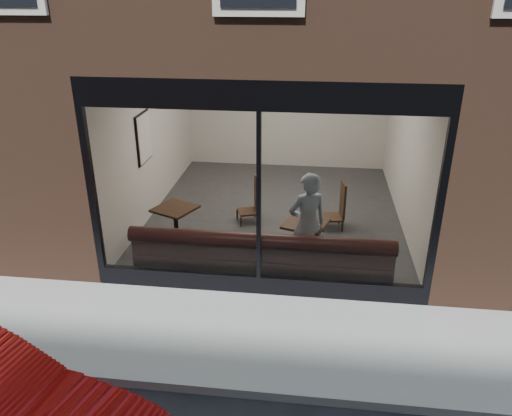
# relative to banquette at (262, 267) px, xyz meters

# --- Properties ---
(ground) EXTENTS (120.00, 120.00, 0.00)m
(ground) POSITION_rel_banquette_xyz_m (0.00, -2.45, -0.23)
(ground) COLOR black
(ground) RESTS_ON ground
(sidewalk_near) EXTENTS (40.00, 2.00, 0.01)m
(sidewalk_near) POSITION_rel_banquette_xyz_m (0.00, -1.45, -0.22)
(sidewalk_near) COLOR gray
(sidewalk_near) RESTS_ON ground
(kerb_near) EXTENTS (40.00, 0.10, 0.12)m
(kerb_near) POSITION_rel_banquette_xyz_m (0.00, -2.50, -0.17)
(kerb_near) COLOR gray
(kerb_near) RESTS_ON ground
(host_building_pier_left) EXTENTS (2.50, 12.00, 3.20)m
(host_building_pier_left) POSITION_rel_banquette_xyz_m (-3.75, 5.55, 1.38)
(host_building_pier_left) COLOR brown
(host_building_pier_left) RESTS_ON ground
(host_building_pier_right) EXTENTS (2.50, 12.00, 3.20)m
(host_building_pier_right) POSITION_rel_banquette_xyz_m (3.75, 5.55, 1.38)
(host_building_pier_right) COLOR brown
(host_building_pier_right) RESTS_ON ground
(host_building_backfill) EXTENTS (5.00, 6.00, 3.20)m
(host_building_backfill) POSITION_rel_banquette_xyz_m (0.00, 8.55, 1.38)
(host_building_backfill) COLOR brown
(host_building_backfill) RESTS_ON ground
(cafe_floor) EXTENTS (6.00, 6.00, 0.00)m
(cafe_floor) POSITION_rel_banquette_xyz_m (0.00, 2.55, -0.21)
(cafe_floor) COLOR #2D2D30
(cafe_floor) RESTS_ON ground
(cafe_ceiling) EXTENTS (6.00, 6.00, 0.00)m
(cafe_ceiling) POSITION_rel_banquette_xyz_m (0.00, 2.55, 2.97)
(cafe_ceiling) COLOR white
(cafe_ceiling) RESTS_ON host_building_upper
(cafe_wall_back) EXTENTS (5.00, 0.00, 5.00)m
(cafe_wall_back) POSITION_rel_banquette_xyz_m (0.00, 5.54, 1.37)
(cafe_wall_back) COLOR silver
(cafe_wall_back) RESTS_ON ground
(cafe_wall_left) EXTENTS (0.00, 6.00, 6.00)m
(cafe_wall_left) POSITION_rel_banquette_xyz_m (-2.49, 2.55, 1.37)
(cafe_wall_left) COLOR silver
(cafe_wall_left) RESTS_ON ground
(cafe_wall_right) EXTENTS (0.00, 6.00, 6.00)m
(cafe_wall_right) POSITION_rel_banquette_xyz_m (2.49, 2.55, 1.37)
(cafe_wall_right) COLOR silver
(cafe_wall_right) RESTS_ON ground
(storefront_kick) EXTENTS (5.00, 0.10, 0.30)m
(storefront_kick) POSITION_rel_banquette_xyz_m (0.00, -0.40, -0.08)
(storefront_kick) COLOR black
(storefront_kick) RESTS_ON ground
(storefront_header) EXTENTS (5.00, 0.10, 0.40)m
(storefront_header) POSITION_rel_banquette_xyz_m (0.00, -0.40, 2.77)
(storefront_header) COLOR black
(storefront_header) RESTS_ON host_building_upper
(storefront_mullion) EXTENTS (0.06, 0.10, 2.50)m
(storefront_mullion) POSITION_rel_banquette_xyz_m (0.00, -0.40, 1.32)
(storefront_mullion) COLOR black
(storefront_mullion) RESTS_ON storefront_kick
(storefront_glass) EXTENTS (4.80, 0.00, 4.80)m
(storefront_glass) POSITION_rel_banquette_xyz_m (0.00, -0.43, 1.33)
(storefront_glass) COLOR white
(storefront_glass) RESTS_ON storefront_kick
(banquette) EXTENTS (4.00, 0.55, 0.45)m
(banquette) POSITION_rel_banquette_xyz_m (0.00, 0.00, 0.00)
(banquette) COLOR #3A1915
(banquette) RESTS_ON cafe_floor
(person) EXTENTS (0.74, 0.63, 1.73)m
(person) POSITION_rel_banquette_xyz_m (0.68, 0.29, 0.64)
(person) COLOR #AAC8DF
(person) RESTS_ON cafe_floor
(cafe_table_left) EXTENTS (0.85, 0.85, 0.04)m
(cafe_table_left) POSITION_rel_banquette_xyz_m (-1.63, 0.91, 0.52)
(cafe_table_left) COLOR black
(cafe_table_left) RESTS_ON cafe_floor
(cafe_table_right) EXTENTS (0.82, 0.82, 0.04)m
(cafe_table_right) POSITION_rel_banquette_xyz_m (0.66, 0.58, 0.52)
(cafe_table_right) COLOR black
(cafe_table_right) RESTS_ON cafe_floor
(cafe_chair_left) EXTENTS (0.47, 0.47, 0.04)m
(cafe_chair_left) POSITION_rel_banquette_xyz_m (-0.50, 2.03, 0.01)
(cafe_chair_left) COLOR black
(cafe_chair_left) RESTS_ON cafe_floor
(cafe_chair_right) EXTENTS (0.45, 0.45, 0.04)m
(cafe_chair_right) POSITION_rel_banquette_xyz_m (1.13, 1.97, 0.01)
(cafe_chair_right) COLOR black
(cafe_chair_right) RESTS_ON cafe_floor
(wall_poster) EXTENTS (0.02, 0.66, 0.89)m
(wall_poster) POSITION_rel_banquette_xyz_m (-2.45, 1.99, 1.45)
(wall_poster) COLOR white
(wall_poster) RESTS_ON cafe_wall_left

